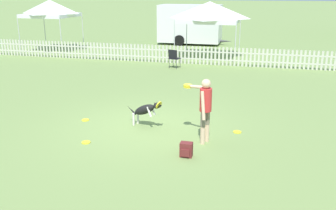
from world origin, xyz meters
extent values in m
plane|color=olive|center=(0.00, 0.00, 0.00)|extent=(240.00, 240.00, 0.00)
cylinder|color=beige|center=(1.63, -0.80, 0.22)|extent=(0.11, 0.11, 0.44)
cylinder|color=#7A705B|center=(1.63, -0.80, 0.62)|extent=(0.12, 0.12, 0.36)
cylinder|color=beige|center=(1.70, -0.61, 0.22)|extent=(0.11, 0.11, 0.44)
cylinder|color=#7A705B|center=(1.70, -0.61, 0.62)|extent=(0.12, 0.12, 0.36)
cylinder|color=red|center=(1.67, -0.71, 1.07)|extent=(0.36, 0.36, 0.55)
sphere|color=beige|center=(1.67, -0.71, 1.45)|extent=(0.22, 0.22, 0.22)
cylinder|color=beige|center=(1.64, -0.91, 0.98)|extent=(0.17, 0.20, 0.66)
cylinder|color=beige|center=(1.44, -0.40, 1.28)|extent=(0.63, 0.37, 0.14)
cylinder|color=yellow|center=(1.14, -0.24, 1.22)|extent=(0.21, 0.21, 0.02)
cylinder|color=yellow|center=(1.14, -0.24, 1.25)|extent=(0.21, 0.21, 0.02)
cylinder|color=yellow|center=(1.14, -0.24, 1.28)|extent=(0.21, 0.21, 0.02)
ellipsoid|color=black|center=(-0.05, -0.03, 0.48)|extent=(0.77, 0.51, 0.50)
ellipsoid|color=white|center=(-0.05, -0.03, 0.43)|extent=(0.41, 0.27, 0.24)
sphere|color=black|center=(0.33, -0.18, 0.66)|extent=(0.16, 0.16, 0.16)
cone|color=black|center=(0.39, -0.21, 0.69)|extent=(0.16, 0.13, 0.13)
cylinder|color=yellow|center=(0.39, -0.21, 0.69)|extent=(0.18, 0.24, 0.20)
cone|color=black|center=(0.32, -0.13, 0.72)|extent=(0.05, 0.05, 0.07)
cone|color=black|center=(0.29, -0.22, 0.72)|extent=(0.05, 0.05, 0.07)
cylinder|color=white|center=(-0.31, 0.17, 0.17)|extent=(0.06, 0.06, 0.34)
cylinder|color=white|center=(-0.37, 0.00, 0.17)|extent=(0.06, 0.06, 0.34)
cylinder|color=white|center=(0.19, -0.04, 0.48)|extent=(0.17, 0.11, 0.27)
cylinder|color=white|center=(0.13, -0.19, 0.48)|extent=(0.17, 0.11, 0.27)
cone|color=black|center=(-0.47, 0.13, 0.38)|extent=(0.33, 0.17, 0.22)
cylinder|color=yellow|center=(2.38, 0.16, 0.01)|extent=(0.21, 0.21, 0.02)
cylinder|color=yellow|center=(-1.08, -1.43, 0.01)|extent=(0.21, 0.21, 0.02)
cylinder|color=yellow|center=(-1.82, 0.03, 0.01)|extent=(0.21, 0.21, 0.02)
cube|color=maroon|center=(1.40, -1.58, 0.16)|extent=(0.27, 0.18, 0.33)
cube|color=maroon|center=(1.40, -1.69, 0.13)|extent=(0.19, 0.04, 0.16)
cube|color=beige|center=(0.00, 8.90, 0.26)|extent=(26.70, 0.04, 0.06)
cube|color=beige|center=(0.00, 8.90, 0.63)|extent=(26.70, 0.04, 0.06)
cube|color=beige|center=(-11.22, 8.90, 0.44)|extent=(0.09, 0.02, 0.87)
cube|color=beige|center=(-11.03, 8.90, 0.44)|extent=(0.09, 0.02, 0.87)
cube|color=beige|center=(-10.85, 8.90, 0.44)|extent=(0.09, 0.02, 0.87)
cube|color=beige|center=(-10.66, 8.90, 0.44)|extent=(0.09, 0.02, 0.87)
cube|color=beige|center=(-10.48, 8.90, 0.44)|extent=(0.09, 0.02, 0.87)
cube|color=beige|center=(-10.29, 8.90, 0.44)|extent=(0.09, 0.02, 0.87)
cube|color=beige|center=(-10.11, 8.90, 0.44)|extent=(0.09, 0.02, 0.87)
cube|color=beige|center=(-9.92, 8.90, 0.44)|extent=(0.09, 0.02, 0.87)
cube|color=beige|center=(-9.74, 8.90, 0.44)|extent=(0.09, 0.02, 0.87)
cube|color=beige|center=(-9.55, 8.90, 0.44)|extent=(0.09, 0.02, 0.87)
cube|color=beige|center=(-9.36, 8.90, 0.44)|extent=(0.09, 0.02, 0.87)
cube|color=beige|center=(-9.18, 8.90, 0.44)|extent=(0.09, 0.02, 0.87)
cube|color=beige|center=(-8.99, 8.90, 0.44)|extent=(0.09, 0.02, 0.87)
cube|color=beige|center=(-8.81, 8.90, 0.44)|extent=(0.09, 0.02, 0.87)
cube|color=beige|center=(-8.62, 8.90, 0.44)|extent=(0.09, 0.02, 0.87)
cube|color=beige|center=(-8.44, 8.90, 0.44)|extent=(0.09, 0.02, 0.87)
cube|color=beige|center=(-8.25, 8.90, 0.44)|extent=(0.09, 0.02, 0.87)
cube|color=beige|center=(-8.07, 8.90, 0.44)|extent=(0.09, 0.02, 0.87)
cube|color=beige|center=(-7.88, 8.90, 0.44)|extent=(0.09, 0.02, 0.87)
cube|color=beige|center=(-7.70, 8.90, 0.44)|extent=(0.09, 0.02, 0.87)
cube|color=beige|center=(-7.51, 8.90, 0.44)|extent=(0.09, 0.02, 0.87)
cube|color=beige|center=(-7.32, 8.90, 0.44)|extent=(0.09, 0.02, 0.87)
cube|color=beige|center=(-7.14, 8.90, 0.44)|extent=(0.09, 0.02, 0.87)
cube|color=beige|center=(-6.95, 8.90, 0.44)|extent=(0.09, 0.02, 0.87)
cube|color=beige|center=(-6.77, 8.90, 0.44)|extent=(0.09, 0.02, 0.87)
cube|color=beige|center=(-6.58, 8.90, 0.44)|extent=(0.09, 0.02, 0.87)
cube|color=beige|center=(-6.40, 8.90, 0.44)|extent=(0.09, 0.02, 0.87)
cube|color=beige|center=(-6.21, 8.90, 0.44)|extent=(0.09, 0.02, 0.87)
cube|color=beige|center=(-6.03, 8.90, 0.44)|extent=(0.09, 0.02, 0.87)
cube|color=beige|center=(-5.84, 8.90, 0.44)|extent=(0.09, 0.02, 0.87)
cube|color=beige|center=(-5.66, 8.90, 0.44)|extent=(0.09, 0.02, 0.87)
cube|color=beige|center=(-5.47, 8.90, 0.44)|extent=(0.09, 0.02, 0.87)
cube|color=beige|center=(-5.28, 8.90, 0.44)|extent=(0.09, 0.02, 0.87)
cube|color=beige|center=(-5.10, 8.90, 0.44)|extent=(0.09, 0.02, 0.87)
cube|color=beige|center=(-4.91, 8.90, 0.44)|extent=(0.09, 0.02, 0.87)
cube|color=beige|center=(-4.73, 8.90, 0.44)|extent=(0.09, 0.02, 0.87)
cube|color=beige|center=(-4.54, 8.90, 0.44)|extent=(0.09, 0.02, 0.87)
cube|color=beige|center=(-4.36, 8.90, 0.44)|extent=(0.09, 0.02, 0.87)
cube|color=beige|center=(-4.17, 8.90, 0.44)|extent=(0.09, 0.02, 0.87)
cube|color=beige|center=(-3.99, 8.90, 0.44)|extent=(0.09, 0.02, 0.87)
cube|color=beige|center=(-3.80, 8.90, 0.44)|extent=(0.09, 0.02, 0.87)
cube|color=beige|center=(-3.62, 8.90, 0.44)|extent=(0.09, 0.02, 0.87)
cube|color=beige|center=(-3.43, 8.90, 0.44)|extent=(0.09, 0.02, 0.87)
cube|color=beige|center=(-3.25, 8.90, 0.44)|extent=(0.09, 0.02, 0.87)
cube|color=beige|center=(-3.06, 8.90, 0.44)|extent=(0.09, 0.02, 0.87)
cube|color=beige|center=(-2.87, 8.90, 0.44)|extent=(0.09, 0.02, 0.87)
cube|color=beige|center=(-2.69, 8.90, 0.44)|extent=(0.09, 0.02, 0.87)
cube|color=beige|center=(-2.50, 8.90, 0.44)|extent=(0.09, 0.02, 0.87)
cube|color=beige|center=(-2.32, 8.90, 0.44)|extent=(0.09, 0.02, 0.87)
cube|color=beige|center=(-2.13, 8.90, 0.44)|extent=(0.09, 0.02, 0.87)
cube|color=beige|center=(-1.95, 8.90, 0.44)|extent=(0.09, 0.02, 0.87)
cube|color=beige|center=(-1.76, 8.90, 0.44)|extent=(0.09, 0.02, 0.87)
cube|color=beige|center=(-1.58, 8.90, 0.44)|extent=(0.09, 0.02, 0.87)
cube|color=beige|center=(-1.39, 8.90, 0.44)|extent=(0.09, 0.02, 0.87)
cube|color=beige|center=(-1.21, 8.90, 0.44)|extent=(0.09, 0.02, 0.87)
cube|color=beige|center=(-1.02, 8.90, 0.44)|extent=(0.09, 0.02, 0.87)
cube|color=beige|center=(-0.83, 8.90, 0.44)|extent=(0.09, 0.02, 0.87)
cube|color=beige|center=(-0.65, 8.90, 0.44)|extent=(0.09, 0.02, 0.87)
cube|color=beige|center=(-0.46, 8.90, 0.44)|extent=(0.09, 0.02, 0.87)
cube|color=beige|center=(-0.28, 8.90, 0.44)|extent=(0.09, 0.02, 0.87)
cube|color=beige|center=(-0.09, 8.90, 0.44)|extent=(0.09, 0.02, 0.87)
cube|color=beige|center=(0.09, 8.90, 0.44)|extent=(0.09, 0.02, 0.87)
cube|color=beige|center=(0.28, 8.90, 0.44)|extent=(0.09, 0.02, 0.87)
cube|color=beige|center=(0.46, 8.90, 0.44)|extent=(0.09, 0.02, 0.87)
cube|color=beige|center=(0.65, 8.90, 0.44)|extent=(0.09, 0.02, 0.87)
cube|color=beige|center=(0.83, 8.90, 0.44)|extent=(0.09, 0.02, 0.87)
cube|color=beige|center=(1.02, 8.90, 0.44)|extent=(0.09, 0.02, 0.87)
cube|color=beige|center=(1.21, 8.90, 0.44)|extent=(0.09, 0.02, 0.87)
cube|color=beige|center=(1.39, 8.90, 0.44)|extent=(0.09, 0.02, 0.87)
cube|color=beige|center=(1.58, 8.90, 0.44)|extent=(0.09, 0.02, 0.87)
cube|color=beige|center=(1.76, 8.90, 0.44)|extent=(0.09, 0.02, 0.87)
cube|color=beige|center=(1.95, 8.90, 0.44)|extent=(0.09, 0.02, 0.87)
cube|color=beige|center=(2.13, 8.90, 0.44)|extent=(0.09, 0.02, 0.87)
cube|color=beige|center=(2.32, 8.90, 0.44)|extent=(0.09, 0.02, 0.87)
cube|color=beige|center=(2.50, 8.90, 0.44)|extent=(0.09, 0.02, 0.87)
cube|color=beige|center=(2.69, 8.90, 0.44)|extent=(0.09, 0.02, 0.87)
cube|color=beige|center=(2.87, 8.90, 0.44)|extent=(0.09, 0.02, 0.87)
cube|color=beige|center=(3.06, 8.90, 0.44)|extent=(0.09, 0.02, 0.87)
cube|color=beige|center=(3.25, 8.90, 0.44)|extent=(0.09, 0.02, 0.87)
cube|color=beige|center=(3.43, 8.90, 0.44)|extent=(0.09, 0.02, 0.87)
cube|color=beige|center=(3.62, 8.90, 0.44)|extent=(0.09, 0.02, 0.87)
cube|color=beige|center=(3.80, 8.90, 0.44)|extent=(0.09, 0.02, 0.87)
cube|color=beige|center=(3.99, 8.90, 0.44)|extent=(0.09, 0.02, 0.87)
cube|color=beige|center=(4.17, 8.90, 0.44)|extent=(0.09, 0.02, 0.87)
cube|color=beige|center=(4.36, 8.90, 0.44)|extent=(0.09, 0.02, 0.87)
cube|color=beige|center=(4.54, 8.90, 0.44)|extent=(0.09, 0.02, 0.87)
cube|color=beige|center=(4.73, 8.90, 0.44)|extent=(0.09, 0.02, 0.87)
cube|color=beige|center=(4.91, 8.90, 0.44)|extent=(0.09, 0.02, 0.87)
cube|color=beige|center=(5.10, 8.90, 0.44)|extent=(0.09, 0.02, 0.87)
cube|color=beige|center=(5.28, 8.90, 0.44)|extent=(0.09, 0.02, 0.87)
cube|color=beige|center=(5.47, 8.90, 0.44)|extent=(0.09, 0.02, 0.87)
cube|color=beige|center=(5.66, 8.90, 0.44)|extent=(0.09, 0.02, 0.87)
cube|color=beige|center=(5.84, 8.90, 0.44)|extent=(0.09, 0.02, 0.87)
cube|color=beige|center=(6.03, 8.90, 0.44)|extent=(0.09, 0.02, 0.87)
cylinder|color=#333338|center=(-0.85, 7.87, 0.23)|extent=(0.02, 0.02, 0.45)
cylinder|color=#333338|center=(-1.21, 7.97, 0.23)|extent=(0.02, 0.02, 0.45)
cylinder|color=#333338|center=(-0.95, 7.51, 0.23)|extent=(0.02, 0.02, 0.45)
cylinder|color=#333338|center=(-1.31, 7.61, 0.23)|extent=(0.02, 0.02, 0.45)
cube|color=black|center=(-1.08, 7.74, 0.45)|extent=(0.54, 0.54, 0.03)
cube|color=black|center=(-1.13, 7.55, 0.67)|extent=(0.45, 0.20, 0.43)
cylinder|color=silver|center=(-10.53, 9.57, 1.09)|extent=(0.04, 0.04, 2.17)
cylinder|color=silver|center=(-7.92, 9.57, 1.09)|extent=(0.04, 0.04, 2.17)
cylinder|color=silver|center=(-10.53, 12.18, 1.09)|extent=(0.04, 0.04, 2.17)
cylinder|color=silver|center=(-7.92, 12.18, 1.09)|extent=(0.04, 0.04, 2.17)
cube|color=white|center=(-9.22, 10.87, 2.07)|extent=(2.61, 2.61, 0.20)
pyramid|color=white|center=(-9.22, 10.87, 2.55)|extent=(2.61, 2.61, 0.76)
cylinder|color=silver|center=(-1.49, 9.36, 1.03)|extent=(0.04, 0.04, 2.07)
cylinder|color=silver|center=(1.54, 9.36, 1.03)|extent=(0.04, 0.04, 2.07)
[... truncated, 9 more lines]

